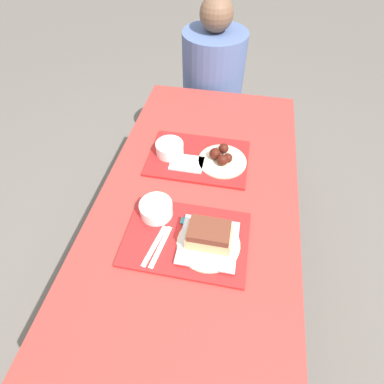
# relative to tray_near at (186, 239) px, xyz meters

# --- Properties ---
(ground_plane) EXTENTS (12.00, 12.00, 0.00)m
(ground_plane) POSITION_rel_tray_near_xyz_m (0.01, 0.15, -0.76)
(ground_plane) COLOR #605B56
(picnic_table) EXTENTS (0.79, 1.68, 0.76)m
(picnic_table) POSITION_rel_tray_near_xyz_m (0.01, 0.15, -0.11)
(picnic_table) COLOR maroon
(picnic_table) RESTS_ON ground_plane
(picnic_bench_far) EXTENTS (0.75, 0.28, 0.48)m
(picnic_bench_far) POSITION_rel_tray_near_xyz_m (0.01, 1.20, -0.37)
(picnic_bench_far) COLOR maroon
(picnic_bench_far) RESTS_ON ground_plane
(tray_near) EXTENTS (0.44, 0.30, 0.01)m
(tray_near) POSITION_rel_tray_near_xyz_m (0.00, 0.00, 0.00)
(tray_near) COLOR red
(tray_near) RESTS_ON picnic_table
(tray_far) EXTENTS (0.44, 0.30, 0.01)m
(tray_far) POSITION_rel_tray_near_xyz_m (-0.03, 0.42, 0.00)
(tray_far) COLOR red
(tray_far) RESTS_ON picnic_table
(bowl_coleslaw_near) EXTENTS (0.12, 0.12, 0.06)m
(bowl_coleslaw_near) POSITION_rel_tray_near_xyz_m (-0.13, 0.08, 0.04)
(bowl_coleslaw_near) COLOR white
(bowl_coleslaw_near) RESTS_ON tray_near
(brisket_sandwich_plate) EXTENTS (0.22, 0.22, 0.10)m
(brisket_sandwich_plate) POSITION_rel_tray_near_xyz_m (0.08, -0.01, 0.04)
(brisket_sandwich_plate) COLOR beige
(brisket_sandwich_plate) RESTS_ON tray_near
(plastic_fork_near) EXTENTS (0.05, 0.17, 0.00)m
(plastic_fork_near) POSITION_rel_tray_near_xyz_m (-0.10, -0.05, 0.01)
(plastic_fork_near) COLOR white
(plastic_fork_near) RESTS_ON tray_near
(plastic_knife_near) EXTENTS (0.04, 0.17, 0.00)m
(plastic_knife_near) POSITION_rel_tray_near_xyz_m (-0.08, -0.05, 0.01)
(plastic_knife_near) COLOR white
(plastic_knife_near) RESTS_ON tray_near
(condiment_packet) EXTENTS (0.04, 0.03, 0.01)m
(condiment_packet) POSITION_rel_tray_near_xyz_m (-0.02, 0.07, 0.01)
(condiment_packet) COLOR teal
(condiment_packet) RESTS_ON tray_near
(bowl_coleslaw_far) EXTENTS (0.12, 0.12, 0.06)m
(bowl_coleslaw_far) POSITION_rel_tray_near_xyz_m (-0.16, 0.42, 0.04)
(bowl_coleslaw_far) COLOR white
(bowl_coleslaw_far) RESTS_ON tray_far
(wings_plate_far) EXTENTS (0.21, 0.21, 0.06)m
(wings_plate_far) POSITION_rel_tray_near_xyz_m (0.07, 0.41, 0.02)
(wings_plate_far) COLOR beige
(wings_plate_far) RESTS_ON tray_far
(napkin_far) EXTENTS (0.14, 0.10, 0.01)m
(napkin_far) POSITION_rel_tray_near_xyz_m (-0.07, 0.36, 0.01)
(napkin_far) COLOR white
(napkin_far) RESTS_ON tray_far
(person_seated_across) EXTENTS (0.38, 0.38, 0.69)m
(person_seated_across) POSITION_rel_tray_near_xyz_m (-0.08, 1.20, -0.00)
(person_seated_across) COLOR #4C6093
(person_seated_across) RESTS_ON picnic_bench_far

